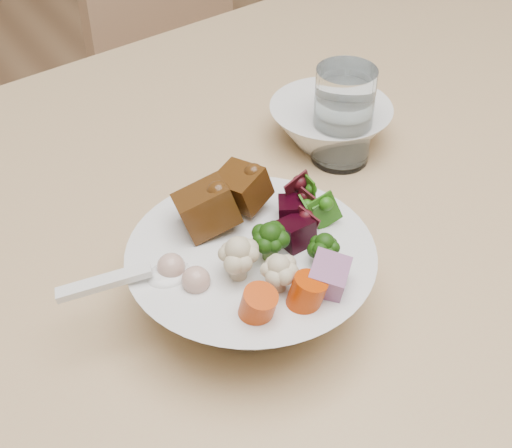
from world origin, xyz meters
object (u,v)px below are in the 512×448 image
at_px(food_bowl, 252,272).
at_px(water_glass, 343,120).
at_px(side_bowl, 330,124).
at_px(chair_far, 205,121).
at_px(dining_table, 492,184).

bearing_deg(food_bowl, water_glass, 33.35).
relative_size(water_glass, side_bowl, 0.79).
bearing_deg(water_glass, chair_far, 75.28).
bearing_deg(food_bowl, side_bowl, 38.15).
relative_size(food_bowl, water_glass, 1.90).
bearing_deg(food_bowl, dining_table, 9.94).
bearing_deg(dining_table, chair_far, 87.65).
xyz_separation_m(food_bowl, water_glass, (0.21, 0.14, 0.02)).
distance_m(dining_table, chair_far, 0.76).
bearing_deg(dining_table, water_glass, 157.69).
relative_size(dining_table, chair_far, 2.21).
bearing_deg(chair_far, side_bowl, -119.31).
xyz_separation_m(chair_far, side_bowl, (-0.16, -0.62, 0.38)).
bearing_deg(dining_table, side_bowl, 148.06).
bearing_deg(chair_far, dining_table, -101.71).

